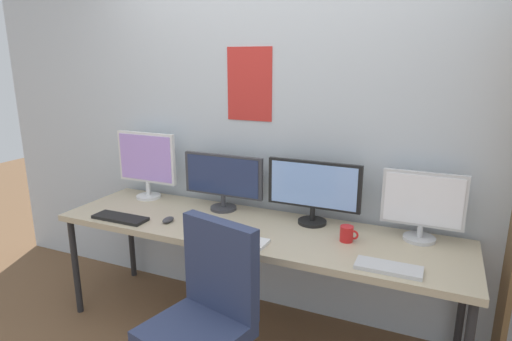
{
  "coord_description": "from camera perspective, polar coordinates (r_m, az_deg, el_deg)",
  "views": [
    {
      "loc": [
        1.02,
        -1.63,
        1.74
      ],
      "look_at": [
        0.0,
        0.65,
        1.09
      ],
      "focal_mm": 29.78,
      "sensor_mm": 36.0,
      "label": 1
    }
  ],
  "objects": [
    {
      "name": "office_chair",
      "position": [
        2.27,
        -7.01,
        -21.67
      ],
      "size": [
        0.53,
        0.54,
        0.99
      ],
      "color": "#2D2D33",
      "rests_on": "ground_plane"
    },
    {
      "name": "wall_back",
      "position": [
        2.87,
        3.01,
        5.76
      ],
      "size": [
        4.95,
        0.11,
        2.6
      ],
      "color": "silver",
      "rests_on": "ground_plane"
    },
    {
      "name": "computer_mouse",
      "position": [
        2.78,
        -11.73,
        -6.5
      ],
      "size": [
        0.06,
        0.1,
        0.03
      ],
      "primitive_type": "ellipsoid",
      "color": "#38383D",
      "rests_on": "desk"
    },
    {
      "name": "keyboard_center",
      "position": [
        2.45,
        -2.69,
        -9.23
      ],
      "size": [
        0.37,
        0.13,
        0.02
      ],
      "primitive_type": "cube",
      "color": "silver",
      "rests_on": "desk"
    },
    {
      "name": "keyboard_left",
      "position": [
        2.9,
        -17.77,
        -6.08
      ],
      "size": [
        0.37,
        0.13,
        0.02
      ],
      "primitive_type": "cube",
      "color": "black",
      "rests_on": "desk"
    },
    {
      "name": "monitor_far_right",
      "position": [
        2.57,
        21.48,
        -4.26
      ],
      "size": [
        0.45,
        0.18,
        0.4
      ],
      "color": "silver",
      "rests_on": "desk"
    },
    {
      "name": "coffee_mug",
      "position": [
        2.49,
        12.13,
        -8.31
      ],
      "size": [
        0.11,
        0.08,
        0.09
      ],
      "color": "red",
      "rests_on": "desk"
    },
    {
      "name": "monitor_center_right",
      "position": [
        2.66,
        7.72,
        -2.44
      ],
      "size": [
        0.59,
        0.18,
        0.4
      ],
      "color": "black",
      "rests_on": "desk"
    },
    {
      "name": "monitor_far_left",
      "position": [
        3.22,
        -14.49,
        1.16
      ],
      "size": [
        0.49,
        0.18,
        0.49
      ],
      "color": "silver",
      "rests_on": "desk"
    },
    {
      "name": "monitor_center_left",
      "position": [
        2.89,
        -4.45,
        -1.15
      ],
      "size": [
        0.58,
        0.18,
        0.39
      ],
      "color": "#38383D",
      "rests_on": "desk"
    },
    {
      "name": "keyboard_right",
      "position": [
        2.24,
        17.38,
        -12.36
      ],
      "size": [
        0.32,
        0.13,
        0.02
      ],
      "primitive_type": "cube",
      "color": "silver",
      "rests_on": "desk"
    },
    {
      "name": "desk",
      "position": [
        2.67,
        -0.44,
        -8.53
      ],
      "size": [
        2.55,
        0.68,
        0.74
      ],
      "color": "tan",
      "rests_on": "ground_plane"
    }
  ]
}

